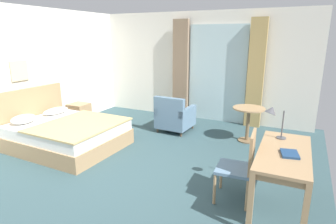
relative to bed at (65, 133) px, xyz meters
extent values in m
cube|color=#334C51|center=(1.60, -0.50, -0.33)|extent=(6.05, 7.75, 0.10)
cube|color=white|center=(1.60, 3.11, 1.07)|extent=(5.65, 0.12, 2.71)
cube|color=silver|center=(2.11, 3.03, 0.91)|extent=(1.45, 0.02, 2.38)
cube|color=#897056|center=(1.17, 2.93, 0.98)|extent=(0.41, 0.10, 2.52)
cube|color=tan|center=(3.06, 2.93, 0.98)|extent=(0.37, 0.10, 2.52)
cube|color=tan|center=(0.07, 0.00, -0.13)|extent=(2.02, 1.64, 0.30)
cube|color=white|center=(0.07, 0.00, 0.11)|extent=(1.96, 1.59, 0.20)
cube|color=tan|center=(-0.95, 0.02, 0.26)|extent=(0.10, 1.63, 1.08)
cube|color=tan|center=(0.40, -0.01, 0.23)|extent=(1.35, 1.61, 0.03)
ellipsoid|color=white|center=(-0.65, -0.37, 0.30)|extent=(0.38, 0.49, 0.16)
ellipsoid|color=white|center=(-0.63, 0.40, 0.28)|extent=(0.34, 0.60, 0.12)
cube|color=tan|center=(-0.87, 1.32, -0.04)|extent=(0.44, 0.43, 0.49)
cube|color=#8F704E|center=(-0.87, 1.10, 0.06)|extent=(0.38, 0.01, 0.12)
cube|color=tan|center=(3.96, -0.32, 0.47)|extent=(0.61, 1.39, 0.04)
cube|color=tan|center=(3.96, -0.32, 0.41)|extent=(0.56, 1.32, 0.08)
cube|color=tan|center=(4.24, -0.98, 0.09)|extent=(0.06, 0.06, 0.74)
cube|color=tan|center=(4.22, 0.34, 0.09)|extent=(0.06, 0.06, 0.74)
cube|color=tan|center=(3.71, -0.98, 0.09)|extent=(0.06, 0.06, 0.74)
cube|color=tan|center=(3.69, 0.33, 0.09)|extent=(0.06, 0.06, 0.74)
cube|color=slate|center=(3.39, -0.38, 0.16)|extent=(0.48, 0.50, 0.04)
cube|color=tan|center=(3.59, -0.37, 0.43)|extent=(0.07, 0.44, 0.50)
cylinder|color=tan|center=(3.17, -0.19, -0.07)|extent=(0.04, 0.04, 0.42)
cylinder|color=tan|center=(3.20, -0.61, -0.07)|extent=(0.04, 0.04, 0.42)
cylinder|color=tan|center=(3.58, -0.16, -0.07)|extent=(0.04, 0.04, 0.42)
cylinder|color=tan|center=(3.61, -0.58, -0.07)|extent=(0.04, 0.04, 0.42)
cylinder|color=#4C4C51|center=(3.89, 0.12, 0.50)|extent=(0.13, 0.13, 0.02)
cylinder|color=#4C4C51|center=(3.89, 0.12, 0.69)|extent=(0.02, 0.02, 0.37)
cone|color=#4C4C51|center=(3.74, -0.03, 0.91)|extent=(0.18, 0.17, 0.17)
cube|color=navy|center=(4.02, -0.42, 0.50)|extent=(0.24, 0.29, 0.03)
cube|color=slate|center=(1.53, 1.84, -0.03)|extent=(0.74, 0.77, 0.31)
cube|color=slate|center=(1.52, 1.53, 0.34)|extent=(0.71, 0.15, 0.42)
cube|color=slate|center=(1.83, 1.83, 0.21)|extent=(0.13, 0.75, 0.16)
cube|color=slate|center=(1.23, 1.86, 0.21)|extent=(0.13, 0.75, 0.16)
cylinder|color=#4C3D2D|center=(1.84, 2.14, -0.23)|extent=(0.04, 0.04, 0.10)
cylinder|color=#4C3D2D|center=(1.25, 2.17, -0.23)|extent=(0.04, 0.04, 0.10)
cylinder|color=#4C3D2D|center=(1.81, 1.52, -0.23)|extent=(0.04, 0.04, 0.10)
cylinder|color=#4C3D2D|center=(1.22, 1.54, -0.23)|extent=(0.04, 0.04, 0.10)
cylinder|color=tan|center=(3.14, 1.87, 0.42)|extent=(0.64, 0.64, 0.03)
cylinder|color=brown|center=(3.14, 1.87, 0.06)|extent=(0.07, 0.07, 0.69)
cylinder|color=brown|center=(3.14, 1.87, -0.27)|extent=(0.35, 0.35, 0.02)
cube|color=beige|center=(-1.09, 0.00, 1.15)|extent=(0.03, 0.38, 0.40)
camera|label=1|loc=(4.07, -3.75, 1.83)|focal=29.95mm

